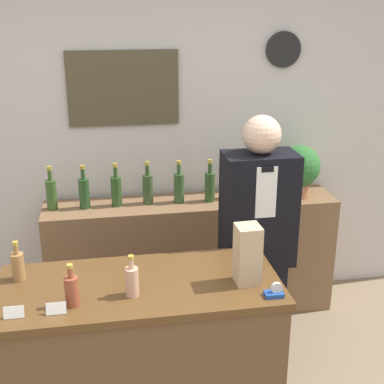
{
  "coord_description": "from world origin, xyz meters",
  "views": [
    {
      "loc": [
        -0.4,
        -1.88,
        2.31
      ],
      "look_at": [
        0.12,
        1.13,
        1.21
      ],
      "focal_mm": 50.0,
      "sensor_mm": 36.0,
      "label": 1
    }
  ],
  "objects": [
    {
      "name": "back_wall",
      "position": [
        -0.0,
        2.0,
        1.36
      ],
      "size": [
        5.2,
        0.09,
        2.7
      ],
      "color": "silver",
      "rests_on": "ground_plane"
    },
    {
      "name": "back_shelf",
      "position": [
        0.23,
        1.74,
        0.46
      ],
      "size": [
        2.15,
        0.4,
        0.91
      ],
      "color": "brown",
      "rests_on": "ground_plane"
    },
    {
      "name": "display_counter",
      "position": [
        -0.25,
        0.51,
        0.48
      ],
      "size": [
        1.43,
        0.64,
        0.96
      ],
      "color": "brown",
      "rests_on": "ground_plane"
    },
    {
      "name": "shopkeeper",
      "position": [
        0.5,
        0.97,
        0.85
      ],
      "size": [
        0.43,
        0.27,
        1.7
      ],
      "color": "black",
      "rests_on": "ground_plane"
    },
    {
      "name": "potted_plant",
      "position": [
        1.03,
        1.71,
        1.13
      ],
      "size": [
        0.31,
        0.31,
        0.39
      ],
      "color": "#B27047",
      "rests_on": "back_shelf"
    },
    {
      "name": "paper_bag",
      "position": [
        0.28,
        0.44,
        1.11
      ],
      "size": [
        0.12,
        0.13,
        0.31
      ],
      "color": "tan",
      "rests_on": "display_counter"
    },
    {
      "name": "tape_dispenser",
      "position": [
        0.38,
        0.28,
        0.98
      ],
      "size": [
        0.09,
        0.06,
        0.07
      ],
      "color": "#1E4799",
      "rests_on": "display_counter"
    },
    {
      "name": "price_card_left",
      "position": [
        -0.83,
        0.3,
        0.99
      ],
      "size": [
        0.09,
        0.02,
        0.06
      ],
      "color": "white",
      "rests_on": "display_counter"
    },
    {
      "name": "price_card_right",
      "position": [
        -0.65,
        0.3,
        0.99
      ],
      "size": [
        0.09,
        0.02,
        0.06
      ],
      "color": "white",
      "rests_on": "display_counter"
    },
    {
      "name": "counter_bottle_0",
      "position": [
        -0.85,
        0.66,
        1.04
      ],
      "size": [
        0.07,
        0.07,
        0.21
      ],
      "color": "#A2713F",
      "rests_on": "display_counter"
    },
    {
      "name": "counter_bottle_1",
      "position": [
        -0.58,
        0.36,
        1.04
      ],
      "size": [
        0.07,
        0.07,
        0.21
      ],
      "color": "brown",
      "rests_on": "display_counter"
    },
    {
      "name": "counter_bottle_2",
      "position": [
        -0.29,
        0.41,
        1.04
      ],
      "size": [
        0.07,
        0.07,
        0.21
      ],
      "color": "tan",
      "rests_on": "display_counter"
    },
    {
      "name": "shelf_bottle_0",
      "position": [
        -0.77,
        1.76,
        1.03
      ],
      "size": [
        0.08,
        0.08,
        0.32
      ],
      "color": "#345524",
      "rests_on": "back_shelf"
    },
    {
      "name": "shelf_bottle_1",
      "position": [
        -0.54,
        1.74,
        1.03
      ],
      "size": [
        0.08,
        0.08,
        0.32
      ],
      "color": "#264A24",
      "rests_on": "back_shelf"
    },
    {
      "name": "shelf_bottle_2",
      "position": [
        -0.32,
        1.75,
        1.03
      ],
      "size": [
        0.08,
        0.08,
        0.32
      ],
      "color": "#2C4D21",
      "rests_on": "back_shelf"
    },
    {
      "name": "shelf_bottle_3",
      "position": [
        -0.09,
        1.75,
        1.03
      ],
      "size": [
        0.08,
        0.08,
        0.32
      ],
      "color": "#324A26",
      "rests_on": "back_shelf"
    },
    {
      "name": "shelf_bottle_4",
      "position": [
        0.13,
        1.74,
        1.03
      ],
      "size": [
        0.08,
        0.08,
        0.32
      ],
      "color": "#315129",
      "rests_on": "back_shelf"
    },
    {
      "name": "shelf_bottle_5",
      "position": [
        0.36,
        1.73,
        1.03
      ],
      "size": [
        0.08,
        0.08,
        0.32
      ],
      "color": "#2F4D25",
      "rests_on": "back_shelf"
    },
    {
      "name": "shelf_bottle_6",
      "position": [
        0.58,
        1.75,
        1.03
      ],
      "size": [
        0.08,
        0.08,
        0.32
      ],
      "color": "#2F5024",
      "rests_on": "back_shelf"
    },
    {
      "name": "shelf_bottle_7",
      "position": [
        0.81,
        1.74,
        1.03
      ],
      "size": [
        0.08,
        0.08,
        0.32
      ],
      "color": "#295825",
      "rests_on": "back_shelf"
    }
  ]
}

